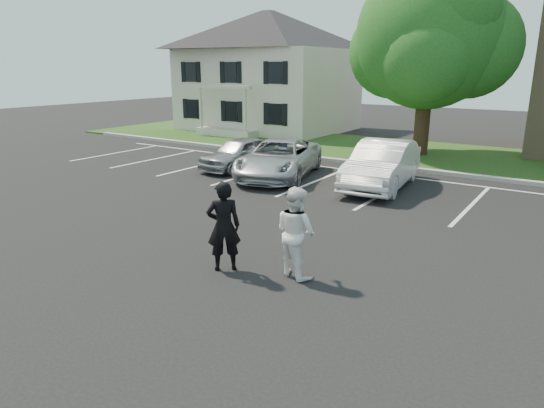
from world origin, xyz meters
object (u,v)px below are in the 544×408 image
at_px(man_white_shirt, 296,232).
at_px(car_white_sedan, 382,165).
at_px(man_black_suit, 224,226).
at_px(car_silver_west, 240,153).
at_px(tree, 432,39).
at_px(car_silver_minivan, 279,158).
at_px(house, 268,71).

distance_m(man_white_shirt, car_white_sedan, 8.29).
height_order(man_black_suit, man_white_shirt, man_black_suit).
height_order(man_black_suit, car_silver_west, man_black_suit).
relative_size(tree, car_silver_minivan, 1.69).
relative_size(man_black_suit, man_white_shirt, 1.02).
xyz_separation_m(tree, man_black_suit, (0.71, -15.90, -4.39)).
bearing_deg(tree, car_silver_west, -126.21).
height_order(man_black_suit, car_silver_minivan, man_black_suit).
bearing_deg(man_white_shirt, car_silver_west, -29.09).
relative_size(man_white_shirt, car_silver_minivan, 0.36).
xyz_separation_m(man_black_suit, car_white_sedan, (0.02, 8.76, -0.15)).
xyz_separation_m(man_black_suit, man_white_shirt, (1.39, 0.59, -0.02)).
height_order(tree, car_white_sedan, tree).
relative_size(man_white_shirt, car_white_sedan, 0.38).
bearing_deg(house, man_black_suit, -58.03).
bearing_deg(car_silver_minivan, tree, 51.69).
distance_m(man_black_suit, car_white_sedan, 8.76).
bearing_deg(man_white_shirt, car_silver_minivan, -37.49).
bearing_deg(house, tree, -19.54).
relative_size(man_black_suit, car_white_sedan, 0.39).
distance_m(house, car_silver_minivan, 15.06).
xyz_separation_m(car_silver_west, car_silver_minivan, (2.20, -0.36, 0.06)).
xyz_separation_m(man_black_suit, car_silver_west, (-6.12, 8.52, -0.30)).
height_order(house, man_black_suit, house).
distance_m(tree, car_white_sedan, 8.49).
bearing_deg(car_silver_minivan, car_silver_west, 154.97).
distance_m(house, man_black_suit, 23.87).
xyz_separation_m(man_black_suit, car_silver_minivan, (-3.92, 8.16, -0.24)).
xyz_separation_m(house, man_black_suit, (12.55, -20.10, -2.87)).
bearing_deg(car_silver_west, man_black_suit, -50.31).
bearing_deg(man_white_shirt, tree, -64.72).
relative_size(house, tree, 1.17).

